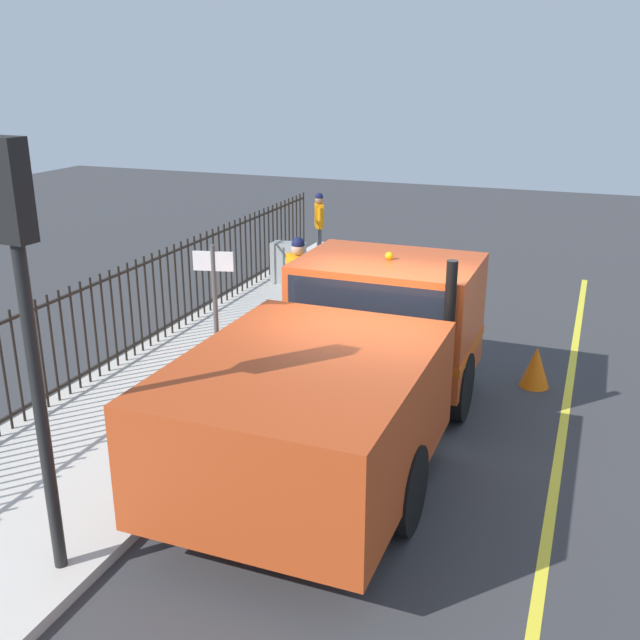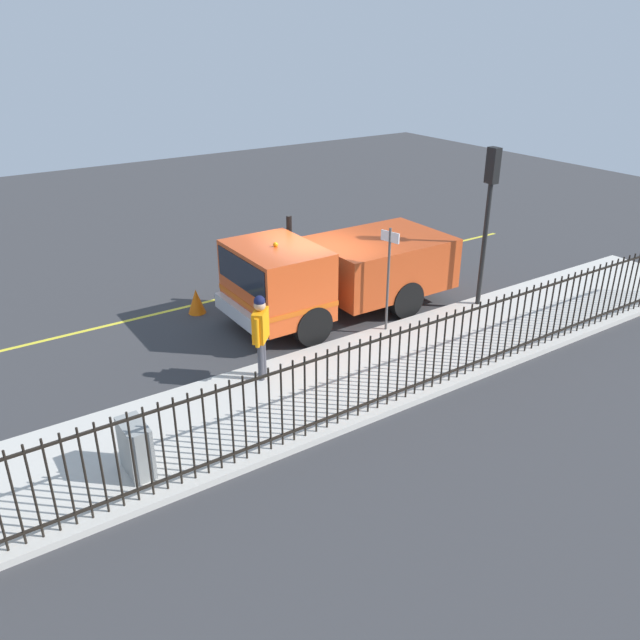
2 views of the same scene
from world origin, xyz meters
TOP-DOWN VIEW (x-y plane):
  - ground_plane at (0.00, 0.00)m, footprint 44.67×44.67m
  - sidewalk_slab at (3.20, 0.00)m, footprint 3.04×20.30m
  - lane_marking at (-2.29, 0.00)m, footprint 0.12×18.27m
  - work_truck at (0.26, 0.21)m, footprint 2.57×5.90m
  - worker_standing at (2.28, -2.87)m, footprint 0.53×0.52m
  - pedestrian_distant at (4.08, -8.59)m, footprint 0.38×0.56m
  - iron_fence at (4.52, 0.00)m, footprint 0.04×17.29m
  - traffic_light_near at (2.03, 3.70)m, footprint 0.31×0.23m
  - utility_cabinet at (3.84, -6.06)m, footprint 0.72×0.38m
  - traffic_cone at (-1.78, -2.54)m, footprint 0.45×0.45m
  - street_sign at (1.90, 0.71)m, footprint 0.49×0.14m

SIDE VIEW (x-z plane):
  - ground_plane at x=0.00m, z-range 0.00..0.00m
  - lane_marking at x=-2.29m, z-range 0.00..0.01m
  - sidewalk_slab at x=3.20m, z-range 0.00..0.12m
  - traffic_cone at x=-1.78m, z-range 0.00..0.64m
  - utility_cabinet at x=3.84m, z-range 0.12..1.04m
  - iron_fence at x=4.52m, z-range 0.13..1.72m
  - pedestrian_distant at x=4.08m, z-range 0.31..1.91m
  - work_truck at x=0.26m, z-range -0.01..2.43m
  - worker_standing at x=2.28m, z-range 0.33..2.15m
  - street_sign at x=1.90m, z-range 0.42..2.92m
  - traffic_light_near at x=2.03m, z-range 0.97..4.98m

